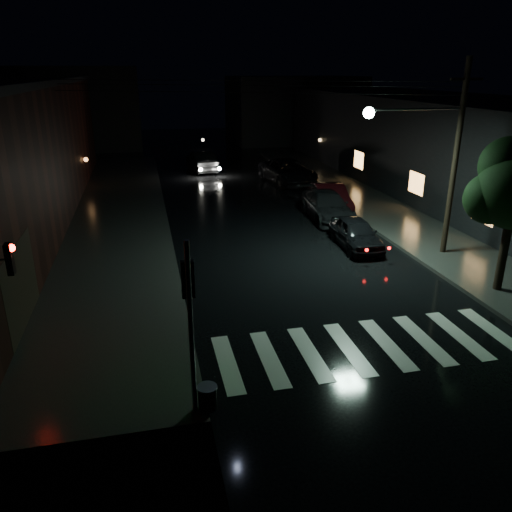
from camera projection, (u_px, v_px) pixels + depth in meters
ground at (274, 368)px, 13.60m from camera, size 120.00×120.00×0.00m
sidewalk_left at (109, 228)px, 25.34m from camera, size 6.00×44.00×0.15m
sidewalk_right at (381, 211)px, 28.43m from camera, size 4.00×44.00×0.15m
building_right at (457, 146)px, 32.51m from camera, size 10.00×40.00×6.00m
building_far_left at (70, 108)px, 51.27m from camera, size 14.00×10.00×8.00m
building_far_right at (293, 109)px, 56.39m from camera, size 14.00×10.00×7.00m
crosswalk at (368, 346)px, 14.68m from camera, size 9.00×3.00×0.01m
signal_pole_corner at (199, 357)px, 11.29m from camera, size 0.68×0.61×4.20m
signal_red_facade at (10, 257)px, 13.00m from camera, size 0.54×0.28×0.85m
utility_pole at (442, 150)px, 20.21m from camera, size 4.92×0.44×8.00m
parked_car_a at (356, 233)px, 22.62m from camera, size 1.80×4.03×1.35m
parked_car_b at (330, 198)px, 28.35m from camera, size 2.17×4.92×1.57m
parked_car_c at (327, 206)px, 27.00m from camera, size 2.28×5.13×1.46m
parked_car_d at (288, 171)px, 35.67m from camera, size 3.40×6.20×1.65m
oncoming_car at (202, 161)px, 39.85m from camera, size 2.16×4.97×1.59m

